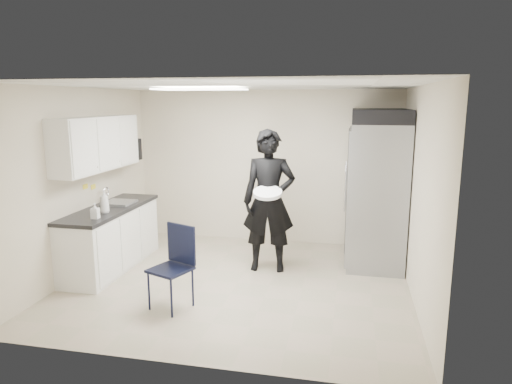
% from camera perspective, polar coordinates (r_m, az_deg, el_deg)
% --- Properties ---
extents(floor, '(4.50, 4.50, 0.00)m').
position_cam_1_polar(floor, '(6.29, -2.33, -11.26)').
color(floor, tan).
rests_on(floor, ground).
extents(ceiling, '(4.50, 4.50, 0.00)m').
position_cam_1_polar(ceiling, '(5.81, -2.54, 13.15)').
color(ceiling, silver).
rests_on(ceiling, back_wall).
extents(back_wall, '(4.50, 0.00, 4.50)m').
position_cam_1_polar(back_wall, '(7.84, 1.17, 3.14)').
color(back_wall, beige).
rests_on(back_wall, floor).
extents(left_wall, '(0.00, 4.00, 4.00)m').
position_cam_1_polar(left_wall, '(6.82, -21.09, 1.15)').
color(left_wall, beige).
rests_on(left_wall, floor).
extents(right_wall, '(0.00, 4.00, 4.00)m').
position_cam_1_polar(right_wall, '(5.79, 19.68, -0.43)').
color(right_wall, beige).
rests_on(right_wall, floor).
extents(ceiling_panel, '(1.20, 0.60, 0.02)m').
position_cam_1_polar(ceiling_panel, '(6.37, -6.99, 12.64)').
color(ceiling_panel, white).
rests_on(ceiling_panel, ceiling).
extents(lower_counter, '(0.60, 1.90, 0.86)m').
position_cam_1_polar(lower_counter, '(7.03, -17.64, -5.63)').
color(lower_counter, silver).
rests_on(lower_counter, floor).
extents(countertop, '(0.64, 1.95, 0.05)m').
position_cam_1_polar(countertop, '(6.91, -17.86, -2.02)').
color(countertop, black).
rests_on(countertop, lower_counter).
extents(sink, '(0.42, 0.40, 0.14)m').
position_cam_1_polar(sink, '(7.12, -16.73, -1.70)').
color(sink, gray).
rests_on(sink, countertop).
extents(faucet, '(0.02, 0.02, 0.24)m').
position_cam_1_polar(faucet, '(7.18, -18.20, -0.45)').
color(faucet, silver).
rests_on(faucet, countertop).
extents(upper_cabinets, '(0.35, 1.80, 0.75)m').
position_cam_1_polar(upper_cabinets, '(6.83, -19.25, 5.74)').
color(upper_cabinets, silver).
rests_on(upper_cabinets, left_wall).
extents(towel_dispenser, '(0.22, 0.30, 0.35)m').
position_cam_1_polar(towel_dispenser, '(7.88, -15.28, 5.13)').
color(towel_dispenser, black).
rests_on(towel_dispenser, left_wall).
extents(notice_sticker_left, '(0.00, 0.12, 0.07)m').
position_cam_1_polar(notice_sticker_left, '(6.91, -20.55, 0.64)').
color(notice_sticker_left, yellow).
rests_on(notice_sticker_left, left_wall).
extents(notice_sticker_right, '(0.00, 0.12, 0.07)m').
position_cam_1_polar(notice_sticker_right, '(7.09, -19.68, 0.62)').
color(notice_sticker_right, yellow).
rests_on(notice_sticker_right, left_wall).
extents(commercial_fridge, '(0.80, 1.35, 2.10)m').
position_cam_1_polar(commercial_fridge, '(7.05, 14.81, -0.22)').
color(commercial_fridge, gray).
rests_on(commercial_fridge, floor).
extents(fridge_compressor, '(0.80, 1.35, 0.20)m').
position_cam_1_polar(fridge_compressor, '(6.92, 15.29, 9.15)').
color(fridge_compressor, black).
rests_on(fridge_compressor, commercial_fridge).
extents(folding_chair, '(0.55, 0.55, 0.95)m').
position_cam_1_polar(folding_chair, '(5.50, -10.67, -9.52)').
color(folding_chair, black).
rests_on(folding_chair, floor).
extents(man_tuxedo, '(0.79, 0.57, 2.03)m').
position_cam_1_polar(man_tuxedo, '(6.48, 1.62, -1.13)').
color(man_tuxedo, black).
rests_on(man_tuxedo, floor).
extents(bucket_lid, '(0.44, 0.44, 0.05)m').
position_cam_1_polar(bucket_lid, '(6.21, 1.47, -0.10)').
color(bucket_lid, silver).
rests_on(bucket_lid, man_tuxedo).
extents(soap_bottle_a, '(0.16, 0.16, 0.32)m').
position_cam_1_polar(soap_bottle_a, '(6.56, -18.43, -1.10)').
color(soap_bottle_a, white).
rests_on(soap_bottle_a, countertop).
extents(soap_bottle_b, '(0.10, 0.10, 0.21)m').
position_cam_1_polar(soap_bottle_b, '(6.28, -19.48, -2.24)').
color(soap_bottle_b, silver).
rests_on(soap_bottle_b, countertop).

